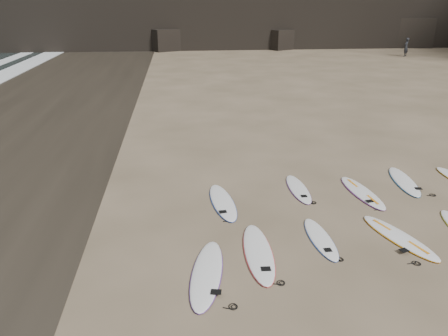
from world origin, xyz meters
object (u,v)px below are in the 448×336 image
(surfboard_1, at_px, (258,252))
(surfboard_7, at_px, (362,192))
(surfboard_3, at_px, (399,237))
(person_a, at_px, (406,47))
(surfboard_6, at_px, (298,189))
(surfboard_2, at_px, (321,238))
(surfboard_0, at_px, (207,273))
(surfboard_8, at_px, (404,181))
(surfboard_5, at_px, (223,202))

(surfboard_1, xyz_separation_m, surfboard_7, (3.98, 3.16, -0.00))
(surfboard_3, relative_size, person_a, 1.35)
(surfboard_6, bearing_deg, surfboard_2, -94.65)
(surfboard_0, relative_size, surfboard_7, 1.05)
(surfboard_6, bearing_deg, person_a, 58.02)
(surfboard_2, bearing_deg, surfboard_0, -159.38)
(surfboard_1, relative_size, surfboard_8, 1.06)
(surfboard_0, relative_size, surfboard_1, 1.00)
(surfboard_6, bearing_deg, surfboard_3, -61.38)
(surfboard_3, distance_m, surfboard_6, 3.79)
(surfboard_5, height_order, surfboard_8, surfboard_5)
(surfboard_7, bearing_deg, surfboard_0, -149.38)
(surfboard_5, xyz_separation_m, person_a, (23.31, 33.79, 0.92))
(person_a, bearing_deg, surfboard_8, 18.33)
(surfboard_0, relative_size, surfboard_5, 1.04)
(surfboard_1, height_order, surfboard_6, surfboard_1)
(surfboard_2, relative_size, surfboard_6, 0.94)
(surfboard_1, relative_size, surfboard_3, 1.07)
(surfboard_2, distance_m, person_a, 41.89)
(surfboard_5, bearing_deg, surfboard_8, 2.89)
(surfboard_5, xyz_separation_m, surfboard_7, (4.55, 0.22, -0.00))
(surfboard_1, relative_size, person_a, 1.45)
(surfboard_0, distance_m, person_a, 44.54)
(surfboard_5, relative_size, surfboard_6, 1.14)
(surfboard_3, relative_size, surfboard_7, 0.98)
(surfboard_5, bearing_deg, person_a, 49.80)
(surfboard_2, bearing_deg, surfboard_5, 132.26)
(surfboard_2, height_order, surfboard_3, surfboard_3)
(surfboard_7, bearing_deg, person_a, 55.14)
(surfboard_2, relative_size, person_a, 1.15)
(surfboard_1, distance_m, surfboard_2, 1.81)
(surfboard_0, xyz_separation_m, surfboard_5, (0.75, 3.67, -0.00))
(surfboard_1, distance_m, surfboard_6, 4.18)
(surfboard_3, height_order, surfboard_8, same)
(surfboard_1, relative_size, surfboard_2, 1.26)
(surfboard_0, xyz_separation_m, surfboard_7, (5.31, 3.89, -0.00))
(surfboard_7, relative_size, surfboard_8, 1.01)
(surfboard_2, bearing_deg, surfboard_8, 38.76)
(surfboard_1, xyz_separation_m, surfboard_5, (-0.58, 2.94, -0.00))
(surfboard_8, xyz_separation_m, person_a, (16.96, 32.84, 0.92))
(surfboard_2, bearing_deg, surfboard_3, -5.76)
(surfboard_3, bearing_deg, surfboard_5, 131.28)
(surfboard_0, distance_m, surfboard_7, 6.58)
(surfboard_1, distance_m, surfboard_7, 5.08)
(surfboard_8, bearing_deg, surfboard_0, -137.94)
(surfboard_3, bearing_deg, surfboard_1, 166.97)
(surfboard_3, distance_m, person_a, 41.03)
(surfboard_8, bearing_deg, surfboard_2, -130.97)
(surfboard_1, bearing_deg, surfboard_8, 36.15)
(person_a, bearing_deg, surfboard_2, 15.56)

